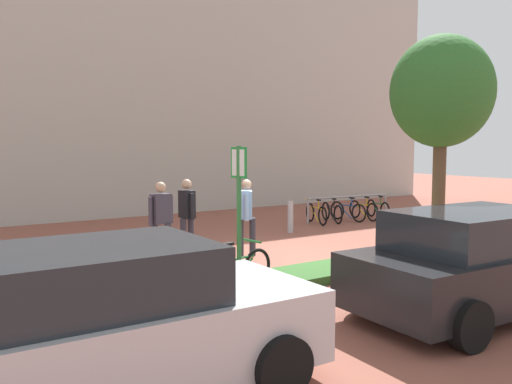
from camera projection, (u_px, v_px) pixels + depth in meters
ground_plane at (292, 258)px, 11.80m from camera, size 60.00×60.00×0.00m
building_facade at (136, 73)px, 18.78m from camera, size 28.00×1.20×10.00m
planter_strip at (305, 275)px, 9.93m from camera, size 7.00×1.10×0.16m
tree_sidewalk at (442, 93)px, 11.45m from camera, size 2.18×2.18×4.82m
parking_sign_post at (239, 197)px, 8.99m from camera, size 0.10×0.36×2.47m
bike_at_sign at (236, 271)px, 9.14m from camera, size 1.66×0.49×0.86m
bike_rack_cluster at (348, 210)px, 17.47m from camera, size 3.20×1.73×0.83m
bollard_steel at (290, 217)px, 15.16m from camera, size 0.16×0.16×0.90m
person_shirt_white at (247, 213)px, 11.90m from camera, size 0.47×0.53×1.72m
person_suited_dark at (187, 212)px, 12.00m from camera, size 0.42×0.61×1.72m
person_suited_navy at (161, 217)px, 11.15m from camera, size 0.60×0.32×1.72m
car_silver_sedan at (99, 326)px, 5.16m from camera, size 4.32×2.07×1.54m
car_black_suv at (481, 263)px, 7.90m from camera, size 4.38×2.18×1.54m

